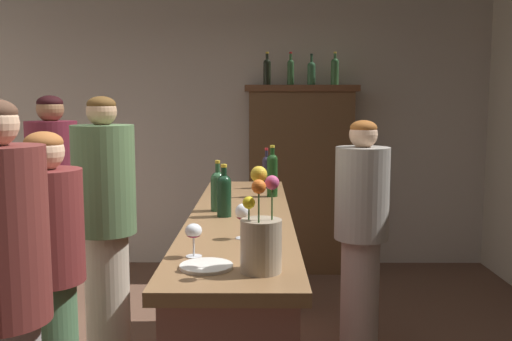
# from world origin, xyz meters

# --- Properties ---
(wall_back) EXTENTS (5.62, 0.12, 2.92)m
(wall_back) POSITION_xyz_m (0.00, 2.97, 1.46)
(wall_back) COLOR #B5AA9D
(wall_back) RESTS_ON ground
(bar_counter) EXTENTS (0.54, 2.52, 1.06)m
(bar_counter) POSITION_xyz_m (0.35, 0.21, 0.53)
(bar_counter) COLOR brown
(bar_counter) RESTS_ON ground
(display_cabinet) EXTENTS (1.07, 0.41, 1.82)m
(display_cabinet) POSITION_xyz_m (0.85, 2.67, 0.95)
(display_cabinet) COLOR #533820
(display_cabinet) RESTS_ON ground
(wine_bottle_syrah) EXTENTS (0.07, 0.07, 0.33)m
(wine_bottle_syrah) POSITION_xyz_m (0.53, 0.80, 1.21)
(wine_bottle_syrah) COLOR #193B17
(wine_bottle_syrah) RESTS_ON bar_counter
(wine_bottle_malbec) EXTENTS (0.06, 0.06, 0.28)m
(wine_bottle_malbec) POSITION_xyz_m (0.50, 1.16, 1.18)
(wine_bottle_malbec) COLOR #262232
(wine_bottle_malbec) RESTS_ON bar_counter
(wine_bottle_riesling) EXTENTS (0.08, 0.08, 0.28)m
(wine_bottle_riesling) POSITION_xyz_m (0.22, 0.31, 1.18)
(wine_bottle_riesling) COLOR #295231
(wine_bottle_riesling) RESTS_ON bar_counter
(wine_bottle_rose) EXTENTS (0.08, 0.08, 0.28)m
(wine_bottle_rose) POSITION_xyz_m (0.26, 0.16, 1.18)
(wine_bottle_rose) COLOR #13301C
(wine_bottle_rose) RESTS_ON bar_counter
(wine_glass_front) EXTENTS (0.06, 0.06, 0.16)m
(wine_glass_front) POSITION_xyz_m (0.37, -0.33, 1.17)
(wine_glass_front) COLOR white
(wine_glass_front) RESTS_ON bar_counter
(wine_glass_mid) EXTENTS (0.07, 0.07, 0.13)m
(wine_glass_mid) POSITION_xyz_m (0.19, -0.63, 1.15)
(wine_glass_mid) COLOR white
(wine_glass_mid) RESTS_ON bar_counter
(flower_arrangement) EXTENTS (0.15, 0.16, 0.38)m
(flower_arrangement) POSITION_xyz_m (0.45, -0.82, 1.18)
(flower_arrangement) COLOR tan
(flower_arrangement) RESTS_ON bar_counter
(cheese_plate) EXTENTS (0.20, 0.20, 0.01)m
(cheese_plate) POSITION_xyz_m (0.25, -0.77, 1.06)
(cheese_plate) COLOR white
(cheese_plate) RESTS_ON bar_counter
(display_bottle_left) EXTENTS (0.07, 0.07, 0.32)m
(display_bottle_left) POSITION_xyz_m (0.52, 2.67, 1.96)
(display_bottle_left) COLOR black
(display_bottle_left) RESTS_ON display_cabinet
(display_bottle_midleft) EXTENTS (0.06, 0.06, 0.32)m
(display_bottle_midleft) POSITION_xyz_m (0.75, 2.67, 1.96)
(display_bottle_midleft) COLOR #254726
(display_bottle_midleft) RESTS_ON display_cabinet
(display_bottle_center) EXTENTS (0.08, 0.08, 0.30)m
(display_bottle_center) POSITION_xyz_m (0.95, 2.67, 1.95)
(display_bottle_center) COLOR #284D31
(display_bottle_center) RESTS_ON display_cabinet
(display_bottle_midright) EXTENTS (0.08, 0.08, 0.32)m
(display_bottle_midright) POSITION_xyz_m (1.17, 2.67, 1.96)
(display_bottle_midright) COLOR #2B512D
(display_bottle_midright) RESTS_ON display_cabinet
(patron_in_navy) EXTENTS (0.35, 0.35, 1.52)m
(patron_in_navy) POSITION_xyz_m (-0.59, -0.09, 0.83)
(patron_in_navy) COLOR #47704A
(patron_in_navy) RESTS_ON ground
(patron_near_entrance) EXTENTS (0.37, 0.37, 1.70)m
(patron_near_entrance) POSITION_xyz_m (-0.47, 0.51, 0.93)
(patron_near_entrance) COLOR #B8AB93
(patron_near_entrance) RESTS_ON ground
(patron_redhead) EXTENTS (0.38, 0.38, 1.71)m
(patron_redhead) POSITION_xyz_m (-1.09, 1.37, 0.94)
(patron_redhead) COLOR #9A9884
(patron_redhead) RESTS_ON ground
(patron_in_grey) EXTENTS (0.34, 0.34, 1.68)m
(patron_in_grey) POSITION_xyz_m (-0.48, -0.83, 0.92)
(patron_in_grey) COLOR gray
(patron_in_grey) RESTS_ON ground
(bartender) EXTENTS (0.34, 0.34, 1.55)m
(bartender) POSITION_xyz_m (1.10, 0.75, 0.85)
(bartender) COLOR gray
(bartender) RESTS_ON ground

